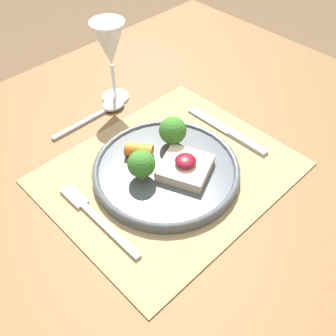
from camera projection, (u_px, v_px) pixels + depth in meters
name	position (u px, v px, depth m)	size (l,w,h in m)	color
ground_plane	(169.00, 328.00, 1.30)	(8.00, 8.00, 0.00)	brown
dining_table	(169.00, 203.00, 0.83)	(1.23, 1.03, 0.75)	brown
placemat	(169.00, 172.00, 0.76)	(0.45, 0.38, 0.00)	#9E895B
dinner_plate	(168.00, 168.00, 0.75)	(0.28, 0.28, 0.08)	#4C5156
fork	(93.00, 215.00, 0.68)	(0.02, 0.21, 0.01)	#B2B2B7
knife	(231.00, 133.00, 0.84)	(0.02, 0.21, 0.01)	#B2B2B7
spoon	(107.00, 108.00, 0.89)	(0.19, 0.05, 0.02)	#B2B2B7
wine_glass_near	(110.00, 47.00, 0.84)	(0.07, 0.07, 0.19)	white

